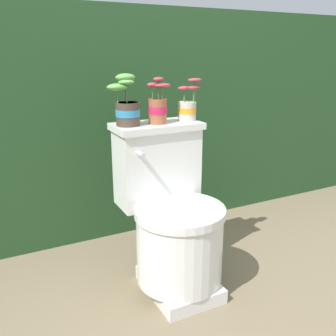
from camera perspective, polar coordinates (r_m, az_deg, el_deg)
ground_plane at (r=1.89m, az=3.92°, el=-17.25°), size 12.00×12.00×0.00m
hedge_backdrop at (r=2.61m, az=-8.56°, el=8.03°), size 4.08×0.93×1.31m
toilet at (r=1.74m, az=0.60°, el=-7.85°), size 0.41×0.54×0.75m
potted_plant_left at (r=1.67m, az=-6.34°, el=9.44°), size 0.15×0.11×0.23m
potted_plant_midleft at (r=1.72m, az=-1.55°, el=9.38°), size 0.11×0.09×0.21m
potted_plant_middle at (r=1.80m, az=3.04°, el=9.38°), size 0.11×0.09×0.20m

